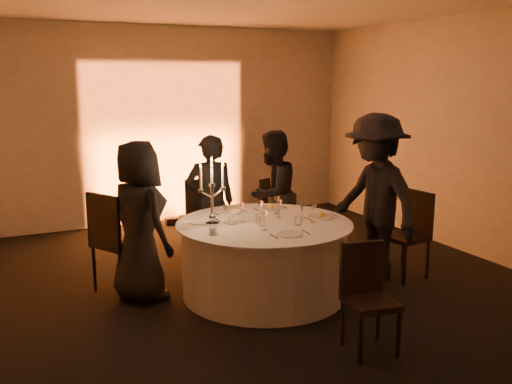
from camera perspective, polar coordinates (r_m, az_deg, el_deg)
name	(u,v)px	position (r m, az deg, el deg)	size (l,w,h in m)	color
floor	(264,294)	(6.05, 0.82, -10.14)	(7.00, 7.00, 0.00)	black
wall_back	(165,125)	(8.94, -9.08, 6.60)	(7.00, 7.00, 0.00)	#B1ADA4
wall_right	(487,138)	(7.49, 22.06, 5.03)	(7.00, 7.00, 0.00)	#B1ADA4
uplighter_fixture	(174,221)	(8.89, -8.25, -2.89)	(0.25, 0.12, 0.10)	black
banquet_table	(264,259)	(5.92, 0.83, -6.67)	(1.80, 1.80, 0.77)	black
chair_left	(114,236)	(6.09, -14.04, -4.32)	(0.64, 0.64, 1.07)	black
chair_back_left	(203,214)	(6.94, -5.36, -2.23)	(0.52, 0.52, 1.05)	black
chair_back_right	(264,208)	(7.47, 0.82, -1.63)	(0.55, 0.55, 0.96)	black
chair_right	(410,229)	(6.64, 15.16, -3.59)	(0.48, 0.48, 0.98)	black
chair_front	(367,291)	(4.83, 11.03, -9.70)	(0.44, 0.44, 0.89)	black
guest_left	(139,221)	(5.80, -11.60, -2.90)	(0.79, 0.52, 1.62)	black
guest_back_left	(210,202)	(6.67, -4.59, -1.03)	(0.58, 0.38, 1.58)	black
guest_back_right	(272,194)	(7.10, 1.63, -0.22)	(0.77, 0.60, 1.59)	black
guest_right	(375,199)	(6.34, 11.81, -0.65)	(1.20, 0.69, 1.85)	black
plate_left	(202,222)	(5.84, -5.45, -2.96)	(0.36, 0.28, 0.01)	white
plate_back_left	(230,212)	(6.24, -2.66, -2.00)	(0.36, 0.27, 0.01)	white
plate_back_right	(270,207)	(6.40, 1.44, -1.56)	(0.35, 0.26, 0.08)	white
plate_right	(321,216)	(6.05, 6.55, -2.40)	(0.36, 0.29, 0.08)	white
plate_front	(290,234)	(5.36, 3.43, -4.24)	(0.36, 0.25, 0.01)	white
coffee_cup	(213,231)	(5.38, -4.33, -3.94)	(0.11, 0.11, 0.07)	white
candelabra	(212,201)	(5.68, -4.40, -0.95)	(0.29, 0.14, 0.69)	silver
wine_glass_a	(243,208)	(5.82, -1.34, -1.64)	(0.07, 0.07, 0.19)	silver
wine_glass_b	(279,205)	(5.98, 2.34, -1.31)	(0.07, 0.07, 0.19)	silver
wine_glass_c	(265,216)	(5.48, 0.91, -2.46)	(0.07, 0.07, 0.19)	silver
wine_glass_d	(313,209)	(5.80, 5.75, -1.75)	(0.07, 0.07, 0.19)	silver
wine_glass_e	(261,206)	(5.92, 0.47, -1.42)	(0.07, 0.07, 0.19)	silver
wine_glass_f	(302,208)	(5.87, 4.61, -1.58)	(0.07, 0.07, 0.19)	silver
wine_glass_g	(226,210)	(5.76, -3.06, -1.80)	(0.07, 0.07, 0.19)	silver
wine_glass_h	(277,201)	(6.15, 2.07, -0.94)	(0.07, 0.07, 0.19)	silver
tumbler_a	(262,221)	(5.67, 0.65, -2.96)	(0.07, 0.07, 0.09)	silver
tumbler_b	(259,218)	(5.79, 0.27, -2.65)	(0.07, 0.07, 0.09)	silver
tumbler_c	(232,220)	(5.72, -2.47, -2.84)	(0.07, 0.07, 0.09)	silver
tumbler_d	(298,221)	(5.71, 4.25, -2.88)	(0.07, 0.07, 0.09)	silver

